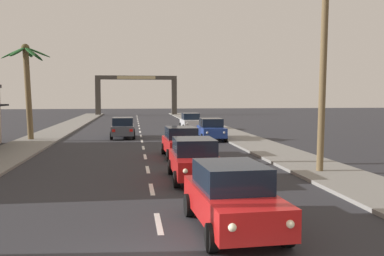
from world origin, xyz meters
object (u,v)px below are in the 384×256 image
(sedan_third_in_queue, at_px, (195,159))
(sedan_fifth_in_queue, at_px, (181,142))
(sedan_oncoming_far, at_px, (123,128))
(traffic_signal_mast, at_px, (345,0))
(palm_right_second, at_px, (326,2))
(sedan_lead_at_stop_bar, at_px, (232,196))
(sedan_parked_nearest_kerb, at_px, (211,129))
(town_gateway_arch, at_px, (136,90))
(sedan_parked_mid_kerb, at_px, (191,121))
(palm_left_third, at_px, (27,76))

(sedan_third_in_queue, bearing_deg, sedan_fifth_in_queue, 88.28)
(sedan_oncoming_far, bearing_deg, sedan_third_in_queue, -79.73)
(traffic_signal_mast, bearing_deg, sedan_third_in_queue, 99.85)
(traffic_signal_mast, height_order, palm_right_second, palm_right_second)
(sedan_lead_at_stop_bar, distance_m, sedan_parked_nearest_kerb, 22.42)
(sedan_parked_nearest_kerb, bearing_deg, town_gateway_arch, 96.75)
(sedan_third_in_queue, relative_size, sedan_parked_nearest_kerb, 0.99)
(sedan_parked_mid_kerb, height_order, palm_left_third, palm_left_third)
(palm_left_third, relative_size, town_gateway_arch, 0.51)
(sedan_parked_mid_kerb, bearing_deg, town_gateway_arch, 98.44)
(sedan_parked_mid_kerb, bearing_deg, traffic_signal_mast, -92.82)
(sedan_lead_at_stop_bar, xyz_separation_m, sedan_parked_nearest_kerb, (3.52, 22.15, 0.00))
(town_gateway_arch, bearing_deg, sedan_third_in_queue, -88.30)
(sedan_third_in_queue, height_order, sedan_fifth_in_queue, same)
(sedan_third_in_queue, distance_m, sedan_oncoming_far, 18.41)
(traffic_signal_mast, distance_m, sedan_parked_mid_kerb, 35.57)
(palm_right_second, bearing_deg, sedan_third_in_queue, -174.00)
(sedan_parked_nearest_kerb, bearing_deg, sedan_third_in_queue, -102.80)
(palm_left_third, distance_m, palm_right_second, 22.92)
(sedan_lead_at_stop_bar, bearing_deg, palm_left_third, 113.86)
(palm_left_third, bearing_deg, sedan_oncoming_far, 10.79)
(sedan_fifth_in_queue, xyz_separation_m, town_gateway_arch, (-2.00, 54.08, 3.67))
(traffic_signal_mast, height_order, sedan_third_in_queue, traffic_signal_mast)
(palm_left_third, distance_m, town_gateway_arch, 44.71)
(sedan_third_in_queue, xyz_separation_m, sedan_parked_nearest_kerb, (3.54, 15.56, 0.00))
(sedan_oncoming_far, distance_m, palm_left_third, 8.22)
(sedan_parked_nearest_kerb, xyz_separation_m, sedan_parked_mid_kerb, (-0.20, 10.50, 0.00))
(sedan_third_in_queue, bearing_deg, town_gateway_arch, 91.70)
(sedan_third_in_queue, bearing_deg, palm_right_second, 6.00)
(traffic_signal_mast, bearing_deg, palm_left_third, 114.64)
(sedan_parked_mid_kerb, height_order, palm_right_second, palm_right_second)
(sedan_parked_nearest_kerb, xyz_separation_m, palm_left_third, (-13.85, 1.21, 4.03))
(sedan_fifth_in_queue, distance_m, sedan_parked_nearest_kerb, 9.57)
(traffic_signal_mast, bearing_deg, palm_right_second, 67.11)
(sedan_oncoming_far, bearing_deg, palm_left_third, -169.21)
(traffic_signal_mast, distance_m, sedan_lead_at_stop_bar, 5.33)
(sedan_lead_at_stop_bar, xyz_separation_m, sedan_third_in_queue, (-0.02, 6.59, 0.00))
(sedan_lead_at_stop_bar, bearing_deg, sedan_oncoming_far, 97.61)
(sedan_lead_at_stop_bar, xyz_separation_m, sedan_fifth_in_queue, (0.18, 13.17, 0.00))
(traffic_signal_mast, relative_size, palm_right_second, 1.02)
(sedan_third_in_queue, distance_m, sedan_parked_mid_kerb, 26.27)
(palm_right_second, relative_size, town_gateway_arch, 0.70)
(palm_right_second, height_order, town_gateway_arch, palm_right_second)
(traffic_signal_mast, xyz_separation_m, sedan_oncoming_far, (-4.88, 27.31, -4.37))
(sedan_lead_at_stop_bar, bearing_deg, sedan_fifth_in_queue, 89.22)
(sedan_lead_at_stop_bar, xyz_separation_m, palm_left_third, (-10.33, 23.36, 4.03))
(sedan_third_in_queue, bearing_deg, palm_left_third, 121.59)
(sedan_parked_nearest_kerb, distance_m, town_gateway_arch, 45.57)
(traffic_signal_mast, bearing_deg, sedan_parked_nearest_kerb, 85.52)
(palm_left_third, height_order, town_gateway_arch, palm_left_third)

